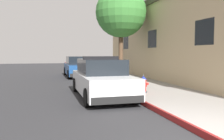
{
  "coord_description": "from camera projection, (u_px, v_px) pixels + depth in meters",
  "views": [
    {
      "loc": [
        -3.27,
        -4.13,
        1.81
      ],
      "look_at": [
        -0.23,
        7.03,
        1.0
      ],
      "focal_mm": 38.76,
      "sensor_mm": 36.0,
      "label": 1
    }
  ],
  "objects": [
    {
      "name": "sidewalk_pavement",
      "position": [
        128.0,
        81.0,
        15.0
      ],
      "size": [
        3.2,
        60.0,
        0.16
      ],
      "primitive_type": "cube",
      "color": "gray",
      "rests_on": "ground"
    },
    {
      "name": "street_tree",
      "position": [
        121.0,
        12.0,
        15.39
      ],
      "size": [
        3.23,
        3.23,
        5.88
      ],
      "color": "brown",
      "rests_on": "sidewalk_pavement"
    },
    {
      "name": "fire_hydrant",
      "position": [
        143.0,
        84.0,
        10.07
      ],
      "size": [
        0.44,
        0.4,
        0.76
      ],
      "color": "#4C4C51",
      "rests_on": "sidewalk_pavement"
    },
    {
      "name": "ground_plane",
      "position": [
        26.0,
        87.0,
        13.44
      ],
      "size": [
        30.98,
        60.0,
        0.2
      ],
      "primitive_type": "cube",
      "color": "#2B2B2D"
    },
    {
      "name": "parked_car_silver_ahead",
      "position": [
        78.0,
        67.0,
        18.69
      ],
      "size": [
        1.94,
        4.84,
        1.56
      ],
      "color": "navy",
      "rests_on": "ground"
    },
    {
      "name": "storefront_building",
      "position": [
        195.0,
        41.0,
        16.08
      ],
      "size": [
        6.53,
        18.87,
        5.27
      ],
      "color": "tan",
      "rests_on": "ground"
    },
    {
      "name": "curb_painted_edge",
      "position": [
        102.0,
        82.0,
        14.57
      ],
      "size": [
        0.08,
        60.0,
        0.16
      ],
      "primitive_type": "cube",
      "color": "maroon",
      "rests_on": "ground"
    },
    {
      "name": "police_cruiser",
      "position": [
        101.0,
        79.0,
        9.98
      ],
      "size": [
        1.94,
        4.84,
        1.68
      ],
      "color": "white",
      "rests_on": "ground"
    }
  ]
}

